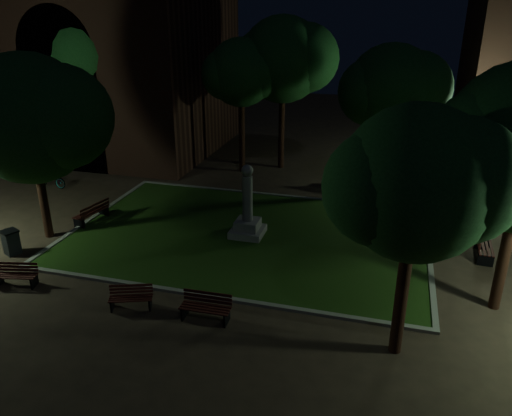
{
  "coord_description": "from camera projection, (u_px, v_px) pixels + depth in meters",
  "views": [
    {
      "loc": [
        5.67,
        -16.94,
        9.46
      ],
      "look_at": [
        0.66,
        1.0,
        1.81
      ],
      "focal_mm": 35.0,
      "sensor_mm": 36.0,
      "label": 1
    }
  ],
  "objects": [
    {
      "name": "bench_near_right",
      "position": [
        206.0,
        308.0,
        15.99
      ],
      "size": [
        1.65,
        0.61,
        0.9
      ],
      "rotation": [
        0.0,
        0.0,
        0.02
      ],
      "color": "black",
      "rests_on": "ground"
    },
    {
      "name": "bench_near_left",
      "position": [
        131.0,
        298.0,
        16.62
      ],
      "size": [
        1.51,
        0.96,
        0.78
      ],
      "rotation": [
        0.0,
        0.0,
        0.35
      ],
      "color": "black",
      "rests_on": "ground"
    },
    {
      "name": "bench_right_side",
      "position": [
        483.0,
        247.0,
        19.92
      ],
      "size": [
        0.69,
        1.76,
        0.95
      ],
      "rotation": [
        0.0,
        0.0,
        1.53
      ],
      "color": "black",
      "rests_on": "ground"
    },
    {
      "name": "lamppost_ne",
      "position": [
        479.0,
        138.0,
        26.62
      ],
      "size": [
        1.18,
        0.28,
        3.98
      ],
      "color": "black",
      "rests_on": "ground"
    },
    {
      "name": "trash_bin",
      "position": [
        11.0,
        242.0,
        20.19
      ],
      "size": [
        0.79,
        0.79,
        1.02
      ],
      "color": "black",
      "rests_on": "ground"
    },
    {
      "name": "bench_west_near",
      "position": [
        16.0,
        275.0,
        17.96
      ],
      "size": [
        1.57,
        0.83,
        0.82
      ],
      "rotation": [
        0.0,
        0.0,
        0.22
      ],
      "color": "black",
      "rests_on": "ground"
    },
    {
      "name": "bicycle",
      "position": [
        51.0,
        179.0,
        27.5
      ],
      "size": [
        1.86,
        0.7,
        0.97
      ],
      "primitive_type": "imported",
      "rotation": [
        0.0,
        0.0,
        1.54
      ],
      "color": "black",
      "rests_on": "ground"
    },
    {
      "name": "tree_north_wl",
      "position": [
        243.0,
        73.0,
        28.15
      ],
      "size": [
        4.74,
        3.87,
        7.78
      ],
      "color": "black",
      "rests_on": "ground"
    },
    {
      "name": "bench_far_side",
      "position": [
        345.0,
        180.0,
        27.38
      ],
      "size": [
        1.9,
        1.05,
        0.99
      ],
      "rotation": [
        0.0,
        0.0,
        2.89
      ],
      "color": "black",
      "rests_on": "ground"
    },
    {
      "name": "lamppost_nw",
      "position": [
        117.0,
        121.0,
        29.35
      ],
      "size": [
        1.18,
        0.28,
        4.34
      ],
      "color": "black",
      "rests_on": "ground"
    },
    {
      "name": "tree_far_north",
      "position": [
        285.0,
        60.0,
        28.62
      ],
      "size": [
        6.07,
        4.95,
        8.95
      ],
      "color": "black",
      "rests_on": "ground"
    },
    {
      "name": "lawn_kerb",
      "position": [
        248.0,
        235.0,
        21.85
      ],
      "size": [
        15.4,
        10.4,
        0.12
      ],
      "color": "slate",
      "rests_on": "ground"
    },
    {
      "name": "lawn",
      "position": [
        248.0,
        235.0,
        21.86
      ],
      "size": [
        15.0,
        10.0,
        0.08
      ],
      "primitive_type": "cube",
      "color": "#203F11",
      "rests_on": "ground"
    },
    {
      "name": "bench_left_side",
      "position": [
        92.0,
        213.0,
        23.07
      ],
      "size": [
        0.94,
        1.88,
        0.99
      ],
      "rotation": [
        0.0,
        0.0,
        -1.76
      ],
      "color": "black",
      "rests_on": "ground"
    },
    {
      "name": "tree_north_er",
      "position": [
        393.0,
        90.0,
        24.46
      ],
      "size": [
        5.5,
        4.49,
        7.79
      ],
      "color": "black",
      "rests_on": "ground"
    },
    {
      "name": "building_main",
      "position": [
        71.0,
        37.0,
        33.52
      ],
      "size": [
        20.0,
        12.0,
        15.0
      ],
      "color": "#45251B",
      "rests_on": "ground"
    },
    {
      "name": "tree_se",
      "position": [
        420.0,
        184.0,
        12.67
      ],
      "size": [
        5.06,
        4.13,
        7.28
      ],
      "color": "black",
      "rests_on": "ground"
    },
    {
      "name": "tree_nw",
      "position": [
        99.0,
        52.0,
        29.54
      ],
      "size": [
        6.69,
        5.46,
        9.51
      ],
      "color": "black",
      "rests_on": "ground"
    },
    {
      "name": "tree_west",
      "position": [
        32.0,
        119.0,
        19.89
      ],
      "size": [
        6.44,
        5.26,
        7.82
      ],
      "color": "black",
      "rests_on": "ground"
    },
    {
      "name": "ground",
      "position": [
        234.0,
        257.0,
        20.1
      ],
      "size": [
        80.0,
        80.0,
        0.0
      ],
      "primitive_type": "plane",
      "color": "#3D2D21"
    },
    {
      "name": "monument",
      "position": [
        248.0,
        216.0,
        21.51
      ],
      "size": [
        1.4,
        1.4,
        3.2
      ],
      "color": "gray",
      "rests_on": "lawn"
    }
  ]
}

